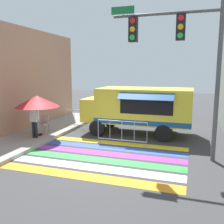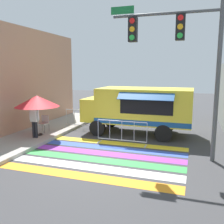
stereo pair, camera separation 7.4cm
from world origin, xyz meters
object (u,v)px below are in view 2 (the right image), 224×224
at_px(folding_chair, 44,122).
at_px(barricade_front, 122,133).
at_px(barricade_side, 83,119).
at_px(food_truck, 137,106).
at_px(traffic_signal_pole, 181,48).
at_px(vendor_person, 34,118).
at_px(patio_umbrella, 37,101).

xyz_separation_m(folding_chair, barricade_front, (4.36, -0.46, -0.12)).
xyz_separation_m(folding_chair, barricade_side, (1.35, 1.85, -0.12)).
relative_size(food_truck, traffic_signal_pole, 0.96).
relative_size(food_truck, barricade_side, 2.61).
relative_size(vendor_person, barricade_front, 0.72).
relative_size(folding_chair, vendor_person, 0.51).
bearing_deg(barricade_front, traffic_signal_pole, -21.20).
xyz_separation_m(barricade_front, barricade_side, (-3.00, 2.31, -0.00)).
bearing_deg(traffic_signal_pole, folding_chair, 168.24).
height_order(vendor_person, barricade_side, vendor_person).
bearing_deg(folding_chair, barricade_side, 76.34).
bearing_deg(food_truck, vendor_person, -146.02).
height_order(traffic_signal_pole, vendor_person, traffic_signal_pole).
height_order(folding_chair, vendor_person, vendor_person).
xyz_separation_m(folding_chair, vendor_person, (0.29, -1.20, 0.43)).
relative_size(barricade_front, barricade_side, 1.09).
bearing_deg(barricade_side, folding_chair, -126.14).
distance_m(vendor_person, barricade_side, 3.28).
bearing_deg(vendor_person, barricade_side, 72.78).
height_order(patio_umbrella, vendor_person, patio_umbrella).
bearing_deg(patio_umbrella, food_truck, 28.60).
height_order(food_truck, traffic_signal_pole, traffic_signal_pole).
bearing_deg(patio_umbrella, barricade_side, 65.01).
xyz_separation_m(food_truck, patio_umbrella, (-4.40, -2.40, 0.38)).
height_order(food_truck, barricade_side, food_truck).
bearing_deg(barricade_side, traffic_signal_pole, -30.85).
xyz_separation_m(food_truck, barricade_side, (-3.20, 0.18, -0.91)).
bearing_deg(food_truck, patio_umbrella, -151.40).
relative_size(traffic_signal_pole, folding_chair, 6.79).
relative_size(food_truck, folding_chair, 6.50).
height_order(food_truck, patio_umbrella, food_truck).
bearing_deg(traffic_signal_pole, barricade_front, 158.80).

